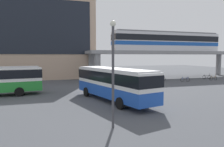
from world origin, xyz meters
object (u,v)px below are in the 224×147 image
Objects in this scene: bicycle_orange at (161,79)px; bicycle_blue at (185,79)px; bicycle_red at (146,79)px; bus_main at (113,81)px; bicycle_green at (158,81)px; station_building at (32,35)px; pedestrian_by_bike_rack at (101,82)px; bicycle_black at (207,77)px; train at (167,41)px; bicycle_brown at (213,78)px.

bicycle_orange and bicycle_blue have the same top height.
bicycle_orange is (2.67, -0.50, 0.00)m from bicycle_red.
bus_main reaches higher than bicycle_green.
bicycle_red is 1.07× the size of bicycle_green.
station_building is 28.03m from bicycle_green.
bus_main reaches higher than bicycle_red.
pedestrian_by_bike_rack is (10.10, -19.08, -8.05)m from station_building.
bus_main reaches higher than pedestrian_by_bike_rack.
station_building is at bearing 137.96° from bicycle_green.
bicycle_blue is (3.56, -2.09, 0.00)m from bicycle_orange.
bus_main is at bearing -149.36° from bicycle_black.
bicycle_green is at bearing -128.09° from bicycle_orange.
bicycle_green is (19.85, -17.90, -8.44)m from station_building.
bicycle_blue is (6.23, -2.58, 0.00)m from bicycle_red.
bicycle_red and bicycle_blue have the same top height.
bicycle_black is 22.64m from pedestrian_by_bike_rack.
pedestrian_by_bike_rack is (-11.99, -4.03, 0.40)m from bicycle_orange.
station_building reaches higher than bicycle_orange.
bicycle_green is at bearing 44.36° from bus_main.
bicycle_green is 9.83m from pedestrian_by_bike_rack.
bicycle_orange is at bearing 18.59° from pedestrian_by_bike_rack.
bicycle_blue is at bearing -30.39° from bicycle_orange.
train is 12.88× the size of bicycle_black.
pedestrian_by_bike_rack is at bearing -161.41° from bicycle_orange.
bicycle_red is 6.75m from bicycle_blue.
bus_main is at bearing -153.03° from bicycle_brown.
bicycle_brown is 6.16m from bicycle_blue.
station_building is at bearing 143.15° from bicycle_red.
pedestrian_by_bike_rack is at bearing -172.87° from bicycle_blue.
bicycle_green is at bearing -130.10° from train.
bicycle_orange is at bearing 45.79° from bus_main.
station_building is 25.69m from bicycle_red.
bicycle_blue is 15.67m from pedestrian_by_bike_rack.
station_building is at bearing 117.91° from pedestrian_by_bike_rack.
bicycle_red is (10.61, 14.15, -1.63)m from bus_main.
bicycle_black is (12.91, -0.22, 0.00)m from bicycle_red.
bicycle_blue is at bearing 7.53° from bicycle_green.
bus_main is 6.39× the size of bicycle_red.
bus_main reaches higher than bicycle_brown.
bicycle_green is (-11.96, -0.90, 0.00)m from bicycle_brown.
pedestrian_by_bike_rack reaches higher than bicycle_green.
bicycle_blue is (16.84, 11.57, -1.63)m from bus_main.
bicycle_orange is at bearing 149.61° from bicycle_blue.
bicycle_black is 12.86m from bicycle_green.
bicycle_black is 7.08m from bicycle_blue.
bicycle_orange is 3.63m from bicycle_green.
bicycle_orange is (-3.87, -4.40, -7.00)m from train.
bicycle_green is at bearing -82.58° from bicycle_red.
bicycle_black is at bearing 14.08° from bicycle_green.
bicycle_red is at bearing 157.49° from bicycle_blue.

